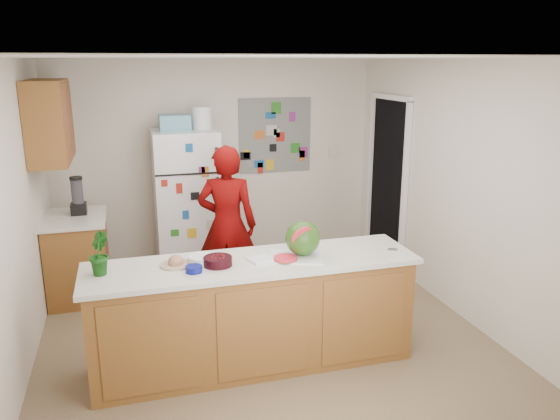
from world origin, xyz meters
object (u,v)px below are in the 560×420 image
object	(u,v)px
watermelon	(303,238)
cherry_bowl	(218,261)
refrigerator	(187,201)
person	(227,225)

from	to	relation	value
watermelon	cherry_bowl	xyz separation A→B (m)	(-0.71, -0.02, -0.12)
refrigerator	cherry_bowl	size ratio (longest dim) A/B	7.49
person	watermelon	bearing A→B (deg)	124.55
person	cherry_bowl	bearing A→B (deg)	94.40
person	cherry_bowl	size ratio (longest dim) A/B	7.36
refrigerator	person	distance (m)	1.11
cherry_bowl	person	bearing A→B (deg)	76.23
person	cherry_bowl	xyz separation A→B (m)	(-0.33, -1.33, 0.12)
watermelon	cherry_bowl	distance (m)	0.72
watermelon	person	bearing A→B (deg)	106.38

